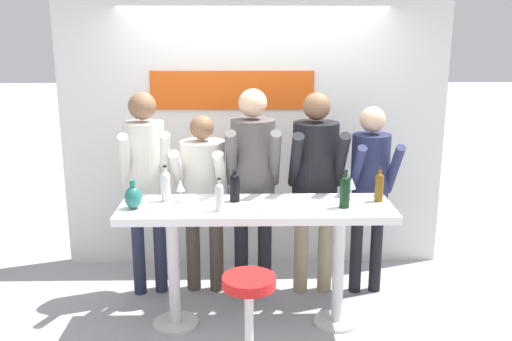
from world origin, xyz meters
TOP-DOWN VIEW (x-y plane):
  - ground_plane at (0.00, 0.00)m, footprint 40.00×40.00m
  - back_wall at (-0.00, 1.29)m, footprint 3.69×0.12m
  - tasting_table at (-0.00, 0.00)m, footprint 2.09×0.61m
  - bar_stool at (-0.06, -0.74)m, footprint 0.37×0.37m
  - person_far_left at (-0.93, 0.57)m, footprint 0.47×0.60m
  - person_left at (-0.45, 0.62)m, footprint 0.50×0.57m
  - person_center_left at (-0.02, 0.54)m, footprint 0.45×0.56m
  - person_center at (0.52, 0.57)m, footprint 0.47×0.57m
  - person_center_right at (0.99, 0.56)m, footprint 0.41×0.52m
  - wine_bottle_0 at (0.95, 0.08)m, footprint 0.07×0.07m
  - wine_bottle_1 at (-0.27, -0.14)m, footprint 0.06×0.06m
  - wine_bottle_2 at (-0.17, 0.10)m, footprint 0.08×0.08m
  - wine_bottle_3 at (-0.70, 0.12)m, footprint 0.08×0.08m
  - wine_bottle_4 at (0.66, -0.07)m, footprint 0.08×0.08m
  - wine_glass_0 at (0.75, 0.14)m, footprint 0.07×0.07m
  - wine_glass_1 at (-0.59, 0.10)m, footprint 0.07×0.07m
  - decorative_vase at (-0.92, -0.06)m, footprint 0.13×0.13m

SIDE VIEW (x-z plane):
  - ground_plane at x=0.00m, z-range 0.00..0.00m
  - bar_stool at x=-0.06m, z-range 0.12..0.87m
  - tasting_table at x=0.00m, z-range 0.33..1.33m
  - person_left at x=-0.45m, z-range 0.18..1.77m
  - person_center_right at x=0.99m, z-range 0.21..1.88m
  - decorative_vase at x=-0.92m, z-range 0.98..1.20m
  - person_center at x=0.52m, z-range 0.21..2.00m
  - wine_bottle_1 at x=-0.27m, z-range 0.99..1.24m
  - wine_bottle_2 at x=-0.17m, z-range 0.99..1.25m
  - wine_glass_0 at x=0.75m, z-range 1.03..1.21m
  - wine_glass_1 at x=-0.59m, z-range 1.03..1.21m
  - wine_bottle_0 at x=0.95m, z-range 0.98..1.26m
  - person_far_left at x=-0.93m, z-range 0.23..2.02m
  - wine_bottle_3 at x=-0.70m, z-range 0.99..1.27m
  - wine_bottle_4 at x=0.66m, z-range 0.99..1.28m
  - person_center_left at x=-0.02m, z-range 0.22..2.05m
  - back_wall at x=0.00m, z-range 0.01..2.56m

